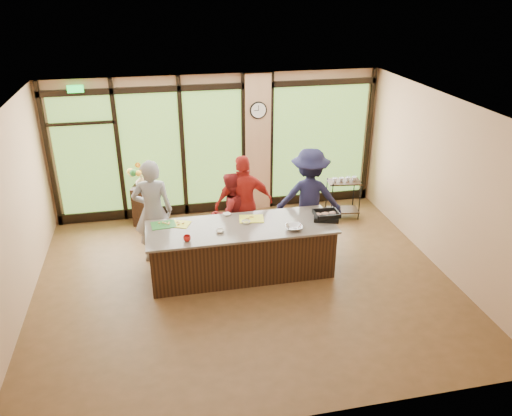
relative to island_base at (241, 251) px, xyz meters
name	(u,v)px	position (x,y,z in m)	size (l,w,h in m)	color
floor	(245,282)	(0.00, -0.30, -0.44)	(7.00, 7.00, 0.00)	#50371C
ceiling	(243,109)	(0.00, -0.30, 2.56)	(7.00, 7.00, 0.00)	white
back_wall	(218,146)	(0.00, 2.70, 1.06)	(7.00, 7.00, 0.00)	tan
left_wall	(9,222)	(-3.50, -0.30, 1.06)	(6.00, 6.00, 0.00)	tan
right_wall	(443,185)	(3.50, -0.30, 1.06)	(6.00, 6.00, 0.00)	tan
window_wall	(226,150)	(0.16, 2.65, 0.95)	(6.90, 0.12, 3.00)	tan
island_base	(241,251)	(0.00, 0.00, 0.00)	(3.10, 1.00, 0.88)	black
countertop	(241,227)	(0.00, 0.00, 0.46)	(3.20, 1.10, 0.04)	gray
wall_clock	(258,110)	(0.85, 2.57, 1.81)	(0.36, 0.04, 0.36)	black
cook_left	(153,212)	(-1.45, 0.79, 0.53)	(0.71, 0.46, 1.94)	gray
cook_midleft	(230,213)	(-0.06, 0.86, 0.34)	(0.76, 0.59, 1.56)	maroon
cook_midright	(244,204)	(0.22, 0.87, 0.49)	(1.09, 0.46, 1.87)	#A9201A
cook_right	(309,198)	(1.45, 0.78, 0.53)	(1.25, 0.72, 1.94)	#181835
roasting_pan	(326,217)	(1.50, -0.04, 0.52)	(0.42, 0.33, 0.08)	black
mixing_bowl	(294,228)	(0.84, -0.30, 0.52)	(0.29, 0.29, 0.07)	silver
cutting_board_left	(163,225)	(-1.29, 0.31, 0.49)	(0.41, 0.30, 0.01)	#2D7C2F
cutting_board_center	(179,224)	(-1.03, 0.29, 0.49)	(0.37, 0.28, 0.01)	yellow
cutting_board_right	(251,219)	(0.23, 0.23, 0.49)	(0.42, 0.32, 0.01)	yellow
prep_bowl_near	(220,231)	(-0.38, -0.15, 0.50)	(0.14, 0.14, 0.04)	white
prep_bowl_mid	(246,222)	(0.10, 0.09, 0.50)	(0.15, 0.15, 0.05)	white
prep_bowl_far	(227,214)	(-0.17, 0.48, 0.50)	(0.13, 0.13, 0.03)	white
red_ramekin	(187,238)	(-0.94, -0.34, 0.53)	(0.12, 0.12, 0.10)	#A81510
flower_stand	(144,205)	(-1.65, 2.36, -0.03)	(0.41, 0.41, 0.83)	black
flower_vase	(142,181)	(-1.65, 2.36, 0.51)	(0.24, 0.24, 0.25)	olive
bar_cart	(343,193)	(2.54, 1.76, 0.12)	(0.73, 0.48, 0.94)	black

